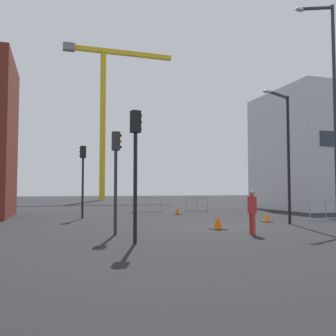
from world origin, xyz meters
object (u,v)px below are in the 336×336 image
Objects in this scene: pedestrian_walking at (252,209)px; traffic_cone_by_barrier at (218,223)px; traffic_light_island at (116,165)px; construction_crane at (105,99)px; traffic_cone_striped at (267,218)px; traffic_cone_on_verge at (178,211)px; traffic_light_median at (83,170)px; streetlamp_short at (285,145)px; streetlamp_tall at (331,101)px; traffic_light_far at (136,154)px.

pedestrian_walking reaches higher than traffic_cone_by_barrier.
construction_crane is at bearing 83.07° from traffic_light_island.
traffic_cone_striped is 7.20m from traffic_cone_on_verge.
construction_crane is 41.63× the size of traffic_cone_by_barrier.
traffic_light_median is 7.16× the size of traffic_cone_by_barrier.
traffic_light_island is 5.32m from pedestrian_walking.
traffic_light_island reaches higher than traffic_cone_on_verge.
traffic_cone_by_barrier is at bearing 102.62° from pedestrian_walking.
traffic_cone_on_verge is (-2.75, 8.14, -3.60)m from streetlamp_short.
traffic_light_island is at bearing -172.49° from traffic_cone_by_barrier.
pedestrian_walking is (-3.83, -0.17, -4.39)m from streetlamp_tall.
traffic_light_island is at bearing -169.00° from streetlamp_short.
traffic_cone_striped is 1.03× the size of traffic_cone_on_verge.
streetlamp_short is 8.72m from traffic_light_island.
traffic_light_island is 0.91× the size of traffic_light_median.
streetlamp_tall is at bearing -75.04° from traffic_cone_on_verge.
traffic_light_far is 5.69m from traffic_cone_by_barrier.
streetlamp_tall is 3.30m from streetlamp_short.
streetlamp_short is (2.99, -43.43, -12.25)m from construction_crane.
construction_crane reaches higher than traffic_cone_striped.
streetlamp_tall is 8.89m from traffic_light_far.
traffic_light_island is 8.08× the size of traffic_cone_on_verge.
streetlamp_short is (-0.21, 2.92, -1.51)m from streetlamp_tall.
construction_crane is 45.22m from streetlamp_short.
streetlamp_tall reaches higher than streetlamp_short.
traffic_light_median is 8.58× the size of traffic_cone_striped.
traffic_light_island is at bearing -120.33° from traffic_cone_on_verge.
traffic_cone_on_verge is (0.25, -35.29, -15.85)m from construction_crane.
construction_crane is 49.84× the size of traffic_cone_striped.
traffic_light_island is (-8.68, 1.28, -2.75)m from streetlamp_tall.
traffic_cone_striped reaches higher than traffic_cone_on_verge.
traffic_cone_on_verge is at bearing 59.67° from traffic_light_island.
construction_crane reaches higher than traffic_light_island.
construction_crane is 45.00m from traffic_cone_striped.
traffic_light_median is 9.53m from traffic_cone_by_barrier.
traffic_cone_striped is at bearing -30.58° from traffic_light_median.
traffic_light_far is 13.59m from traffic_cone_on_verge.
traffic_cone_striped is (2.79, -42.03, -15.85)m from construction_crane.
traffic_light_island is 11.58m from traffic_cone_on_verge.
traffic_cone_by_barrier is at bearing -98.18° from traffic_cone_on_verge.
traffic_light_far is at bearing -168.65° from pedestrian_walking.
traffic_light_far is (0.24, -2.37, 0.20)m from traffic_light_island.
construction_crane reaches higher than pedestrian_walking.
traffic_light_far is (-8.45, -1.09, -2.55)m from streetlamp_tall.
traffic_light_island is 6.52× the size of traffic_cone_by_barrier.
traffic_light_median is at bearing 134.13° from streetlamp_tall.
construction_crane is 2.61× the size of streetlamp_tall.
traffic_cone_on_verge is at bearing 65.70° from traffic_light_far.
traffic_cone_on_verge is (1.32, 9.21, -0.06)m from traffic_cone_by_barrier.
streetlamp_tall is at bearing 2.49° from pedestrian_walking.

